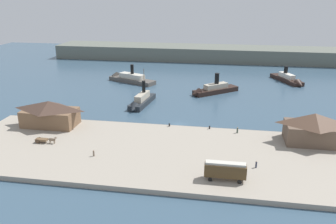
{
  "coord_description": "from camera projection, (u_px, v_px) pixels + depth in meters",
  "views": [
    {
      "loc": [
        13.28,
        -99.51,
        39.44
      ],
      "look_at": [
        -4.36,
        5.56,
        2.0
      ],
      "focal_mm": 36.79,
      "sensor_mm": 36.0,
      "label": 1
    }
  ],
  "objects": [
    {
      "name": "ferry_mid_harbor",
      "position": [
        127.0,
        78.0,
        158.86
      ],
      "size": [
        25.27,
        15.46,
        9.97
      ],
      "color": "#514C47",
      "rests_on": "ground"
    },
    {
      "name": "seawall_edge",
      "position": [
        177.0,
        127.0,
        104.22
      ],
      "size": [
        110.0,
        0.8,
        1.0
      ],
      "primitive_type": "cube",
      "color": "gray",
      "rests_on": "ground"
    },
    {
      "name": "ferry_shed_west_terminal",
      "position": [
        314.0,
        128.0,
        90.74
      ],
      "size": [
        14.4,
        9.44,
        8.25
      ],
      "color": "brown",
      "rests_on": "quay_promenade"
    },
    {
      "name": "quay_promenade",
      "position": [
        167.0,
        154.0,
        87.07
      ],
      "size": [
        110.0,
        36.0,
        1.2
      ],
      "primitive_type": "cube",
      "color": "#9E9384",
      "rests_on": "ground"
    },
    {
      "name": "ground_plane",
      "position": [
        179.0,
        125.0,
        107.74
      ],
      "size": [
        320.0,
        320.0,
        0.0
      ],
      "primitive_type": "plane",
      "color": "#385166"
    },
    {
      "name": "pedestrian_near_cart",
      "position": [
        256.0,
        165.0,
        78.78
      ],
      "size": [
        0.41,
        0.41,
        1.66
      ],
      "color": "#33384C",
      "rests_on": "quay_promenade"
    },
    {
      "name": "pedestrian_walking_west",
      "position": [
        237.0,
        130.0,
        98.09
      ],
      "size": [
        0.44,
        0.44,
        1.77
      ],
      "color": "#3D4C42",
      "rests_on": "quay_promenade"
    },
    {
      "name": "mooring_post_center_east",
      "position": [
        210.0,
        127.0,
        101.1
      ],
      "size": [
        0.44,
        0.44,
        0.9
      ],
      "primitive_type": "cylinder",
      "color": "black",
      "rests_on": "quay_promenade"
    },
    {
      "name": "ferry_departing_north",
      "position": [
        289.0,
        80.0,
        156.78
      ],
      "size": [
        13.58,
        21.87,
        8.32
      ],
      "color": "black",
      "rests_on": "ground"
    },
    {
      "name": "far_headland",
      "position": [
        204.0,
        53.0,
        208.76
      ],
      "size": [
        180.0,
        24.0,
        8.0
      ],
      "primitive_type": "cube",
      "color": "#60665B",
      "rests_on": "ground"
    },
    {
      "name": "ferry_outer_harbor",
      "position": [
        212.0,
        90.0,
        139.83
      ],
      "size": [
        19.79,
        17.63,
        9.49
      ],
      "color": "black",
      "rests_on": "ground"
    },
    {
      "name": "street_tram",
      "position": [
        225.0,
        170.0,
        73.01
      ],
      "size": [
        8.84,
        2.42,
        4.18
      ],
      "color": "#4C381E",
      "rests_on": "quay_promenade"
    },
    {
      "name": "ferry_shed_east_terminal",
      "position": [
        50.0,
        113.0,
        102.68
      ],
      "size": [
        15.98,
        8.91,
        7.64
      ],
      "color": "brown",
      "rests_on": "quay_promenade"
    },
    {
      "name": "horse_cart",
      "position": [
        45.0,
        140.0,
        91.61
      ],
      "size": [
        6.01,
        1.58,
        1.87
      ],
      "color": "brown",
      "rests_on": "quay_promenade"
    },
    {
      "name": "ferry_approaching_west",
      "position": [
        141.0,
        102.0,
        124.99
      ],
      "size": [
        6.62,
        19.58,
        9.55
      ],
      "color": "#23282D",
      "rests_on": "ground"
    },
    {
      "name": "mooring_post_center_west",
      "position": [
        169.0,
        125.0,
        103.0
      ],
      "size": [
        0.44,
        0.44,
        0.9
      ],
      "primitive_type": "cylinder",
      "color": "black",
      "rests_on": "quay_promenade"
    },
    {
      "name": "pedestrian_walking_east",
      "position": [
        94.0,
        153.0,
        84.3
      ],
      "size": [
        0.4,
        0.4,
        1.61
      ],
      "color": "#6B5B4C",
      "rests_on": "quay_promenade"
    },
    {
      "name": "mooring_post_west",
      "position": [
        21.0,
        116.0,
        110.06
      ],
      "size": [
        0.44,
        0.44,
        0.9
      ],
      "primitive_type": "cylinder",
      "color": "black",
      "rests_on": "quay_promenade"
    }
  ]
}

